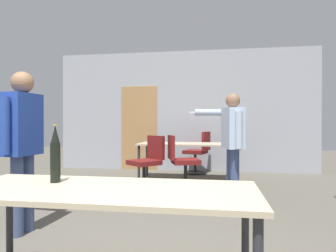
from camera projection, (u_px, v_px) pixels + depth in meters
name	position (u px, v px, depth m)	size (l,w,h in m)	color
back_wall	(183.00, 111.00, 7.25)	(6.24, 0.12, 2.88)	#A3A8B2
conference_table_near	(104.00, 199.00, 1.82)	(1.85, 0.73, 0.74)	#C6B793
conference_table_far	(188.00, 146.00, 5.99)	(1.96, 0.82, 0.74)	#C6B793
person_center_tall	(21.00, 135.00, 3.07)	(0.74, 0.61, 1.66)	#3D4C75
person_near_casual	(232.00, 136.00, 4.41)	(0.83, 0.61, 1.58)	#3D4C75
office_chair_side_rolled	(181.00, 163.00, 5.26)	(0.63, 0.58, 0.93)	black
office_chair_mid_tucked	(198.00, 154.00, 6.76)	(0.63, 0.58, 0.95)	black
office_chair_far_right	(148.00, 164.00, 5.25)	(0.68, 0.69, 0.92)	black
beer_bottle	(55.00, 155.00, 1.99)	(0.07, 0.07, 0.39)	black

